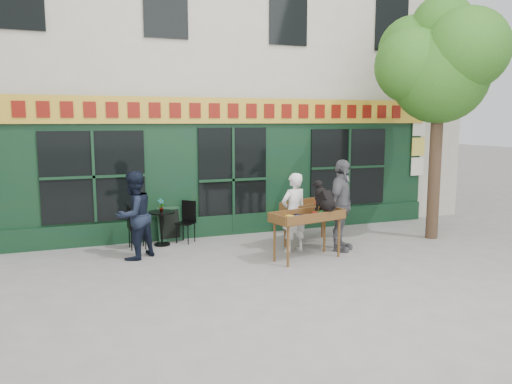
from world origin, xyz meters
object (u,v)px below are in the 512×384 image
book_cart_center (308,219)px  man_left (134,215)px  dog (325,195)px  woman (294,213)px  book_cart_right (312,208)px  man_right (341,205)px  bistro_table (162,221)px

book_cart_center → man_left: man_left is taller
dog → man_left: size_ratio=0.34×
book_cart_center → woman: size_ratio=0.95×
book_cart_right → man_right: bearing=-91.5°
man_right → woman: bearing=121.0°
man_right → dog: bearing=170.9°
man_right → bistro_table: man_right is taller
bistro_table → man_left: (-0.70, -0.90, 0.34)m
dog → woman: woman is taller
dog → bistro_table: size_ratio=0.79×
dog → bistro_table: dog is taller
man_left → dog: bearing=122.5°
book_cart_right → bistro_table: size_ratio=2.14×
book_cart_center → woman: (0.00, 0.65, 0.02)m
book_cart_center → book_cart_right: (0.67, 1.12, 0.00)m
book_cart_center → bistro_table: book_cart_center is taller
book_cart_center → book_cart_right: same height
dog → woman: bearing=103.6°
book_cart_right → man_left: man_left is taller
dog → man_right: (0.62, 0.42, -0.31)m
book_cart_right → man_right: man_right is taller
woman → man_left: 3.29m
man_right → bistro_table: bearing=109.6°
woman → man_left: man_left is taller
man_left → bistro_table: bearing=-165.1°
dog → book_cart_right: (0.32, 1.17, -0.47)m
book_cart_center → dog: bearing=-21.1°
woman → book_cart_right: bearing=-157.8°
dog → woman: size_ratio=0.36×
man_left → book_cart_center: bearing=121.3°
woman → man_right: (0.97, -0.28, 0.14)m
book_cart_right → bistro_table: book_cart_right is taller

